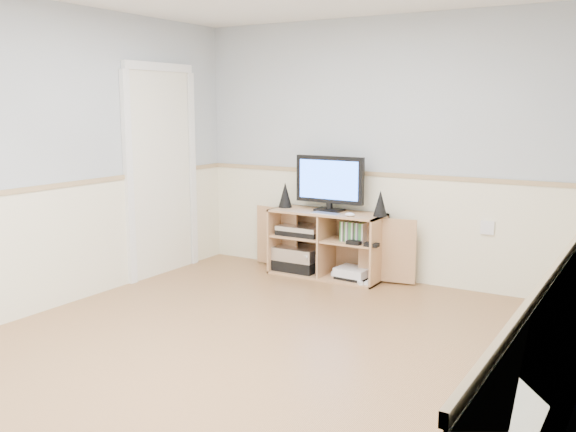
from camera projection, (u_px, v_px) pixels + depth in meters
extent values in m
cube|color=#B0814E|center=(255.00, 352.00, 4.42)|extent=(4.00, 4.50, 0.02)
cube|color=#A1A9AF|center=(49.00, 158.00, 5.22)|extent=(0.02, 4.50, 2.50)
cube|color=#A1A9AF|center=(386.00, 150.00, 6.12)|extent=(4.00, 0.02, 2.50)
cube|color=#F0E9C5|center=(383.00, 228.00, 6.23)|extent=(4.00, 0.01, 1.00)
cube|color=tan|center=(384.00, 175.00, 6.14)|extent=(4.00, 0.02, 0.04)
cube|color=white|center=(161.00, 174.00, 6.35)|extent=(0.03, 0.82, 2.00)
cube|color=tan|center=(326.00, 275.00, 6.37)|extent=(1.13, 0.42, 0.02)
cube|color=tan|center=(327.00, 213.00, 6.26)|extent=(1.13, 0.42, 0.02)
cube|color=tan|center=(279.00, 238.00, 6.60)|extent=(0.02, 0.42, 0.65)
cube|color=tan|center=(379.00, 251.00, 6.03)|extent=(0.02, 0.42, 0.65)
cube|color=tan|center=(336.00, 240.00, 6.49)|extent=(1.13, 0.02, 0.65)
cube|color=tan|center=(327.00, 244.00, 6.31)|extent=(0.02, 0.40, 0.61)
cube|color=tan|center=(302.00, 236.00, 6.45)|extent=(0.54, 0.38, 0.02)
cube|color=tan|center=(353.00, 242.00, 6.16)|extent=(0.54, 0.38, 0.02)
cube|color=tan|center=(277.00, 237.00, 6.67)|extent=(0.54, 0.11, 0.61)
cube|color=tan|center=(387.00, 250.00, 6.05)|extent=(0.54, 0.11, 0.61)
cube|color=black|center=(329.00, 210.00, 6.30)|extent=(0.27, 0.18, 0.02)
cube|color=black|center=(329.00, 206.00, 6.29)|extent=(0.05, 0.04, 0.06)
cube|color=black|center=(330.00, 180.00, 6.25)|extent=(0.72, 0.05, 0.46)
cube|color=blue|center=(328.00, 180.00, 6.23)|extent=(0.63, 0.01, 0.38)
cone|color=black|center=(285.00, 195.00, 6.50)|extent=(0.14, 0.14, 0.26)
cone|color=black|center=(380.00, 203.00, 5.98)|extent=(0.13, 0.13, 0.24)
cube|color=silver|center=(326.00, 214.00, 6.11)|extent=(0.30, 0.14, 0.01)
ellipsoid|color=white|center=(350.00, 215.00, 5.98)|extent=(0.11, 0.08, 0.04)
cube|color=black|center=(298.00, 265.00, 6.52)|extent=(0.44, 0.33, 0.11)
cube|color=silver|center=(298.00, 253.00, 6.50)|extent=(0.44, 0.33, 0.13)
cube|color=black|center=(302.00, 232.00, 6.44)|extent=(0.44, 0.31, 0.05)
cube|color=silver|center=(302.00, 228.00, 6.43)|extent=(0.44, 0.31, 0.05)
cube|color=black|center=(320.00, 265.00, 6.33)|extent=(0.04, 0.14, 0.20)
cube|color=white|center=(344.00, 274.00, 6.30)|extent=(0.22, 0.18, 0.05)
cube|color=black|center=(353.00, 277.00, 6.19)|extent=(0.32, 0.26, 0.03)
cube|color=white|center=(353.00, 272.00, 6.18)|extent=(0.33, 0.28, 0.08)
cube|color=white|center=(369.00, 282.00, 6.02)|extent=(0.04, 0.14, 0.03)
cube|color=white|center=(374.00, 278.00, 6.17)|extent=(0.09, 0.15, 0.03)
cube|color=#3F8C3F|center=(354.00, 232.00, 6.12)|extent=(0.24, 0.13, 0.19)
cube|color=white|center=(488.00, 228.00, 5.70)|extent=(0.12, 0.03, 0.12)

